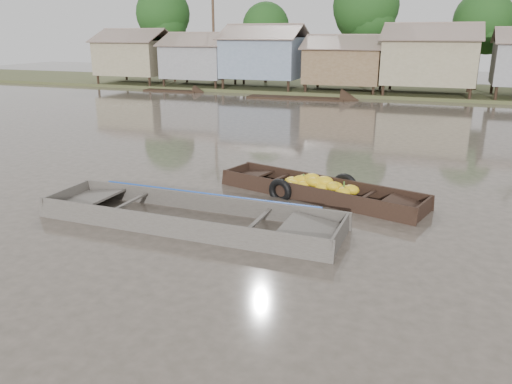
% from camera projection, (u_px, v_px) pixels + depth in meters
% --- Properties ---
extents(ground, '(120.00, 120.00, 0.00)m').
position_uv_depth(ground, '(262.00, 229.00, 12.27)').
color(ground, '#474036').
rests_on(ground, ground).
extents(riverbank, '(120.00, 12.47, 10.22)m').
position_uv_depth(riverbank, '(439.00, 54.00, 38.74)').
color(riverbank, '#384723').
rests_on(riverbank, ground).
extents(banana_boat, '(6.46, 3.10, 0.88)m').
position_uv_depth(banana_boat, '(317.00, 189.00, 14.75)').
color(banana_boat, black).
rests_on(banana_boat, ground).
extents(viewer_boat, '(7.88, 2.15, 0.63)m').
position_uv_depth(viewer_boat, '(191.00, 221.00, 12.65)').
color(viewer_boat, '#433D38').
rests_on(viewer_boat, ground).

